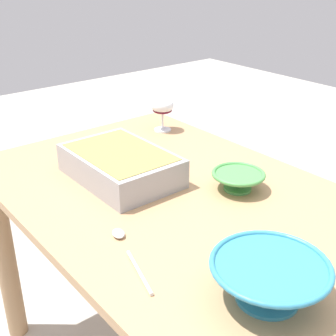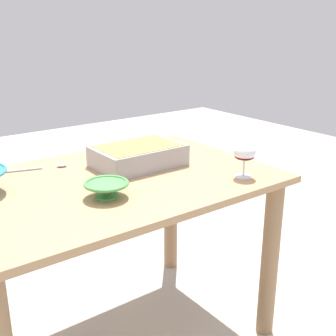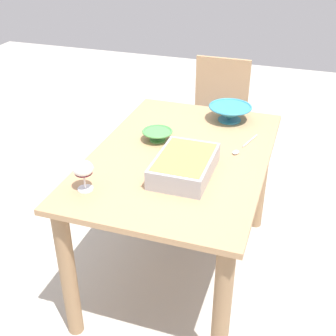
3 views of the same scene
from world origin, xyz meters
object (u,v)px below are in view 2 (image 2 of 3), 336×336
small_bowl (106,188)px  serving_spoon (48,167)px  wine_glass (244,154)px  casserole_dish (138,155)px  dining_table (112,214)px

small_bowl → serving_spoon: bearing=-84.6°
serving_spoon → small_bowl: bearing=95.4°
wine_glass → casserole_dish: size_ratio=0.38×
dining_table → wine_glass: size_ratio=9.22×
casserole_dish → serving_spoon: casserole_dish is taller
dining_table → small_bowl: 0.26m
small_bowl → serving_spoon: (0.04, -0.43, -0.03)m
dining_table → casserole_dish: (-0.18, -0.07, 0.20)m
dining_table → serving_spoon: serving_spoon is taller
small_bowl → serving_spoon: size_ratio=0.62×
wine_glass → serving_spoon: size_ratio=0.54×
dining_table → small_bowl: size_ratio=7.97×
dining_table → serving_spoon: 0.35m
wine_glass → small_bowl: wine_glass is taller
wine_glass → serving_spoon: 0.81m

